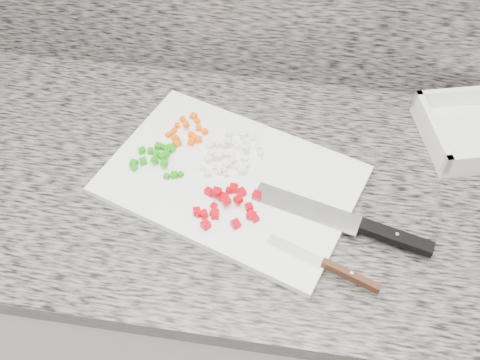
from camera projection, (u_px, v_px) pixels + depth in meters
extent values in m
cube|color=white|center=(242.00, 290.00, 1.39)|extent=(3.92, 0.62, 0.86)
cube|color=slate|center=(242.00, 184.00, 1.04)|extent=(3.96, 0.64, 0.04)
cube|color=white|center=(231.00, 180.00, 1.01)|extent=(0.53, 0.44, 0.02)
cube|color=#FF5E05|center=(168.00, 135.00, 1.07)|extent=(0.01, 0.01, 0.01)
cube|color=#FF5E05|center=(199.00, 139.00, 1.06)|extent=(0.02, 0.02, 0.01)
cube|color=#FF5E05|center=(191.00, 142.00, 1.05)|extent=(0.01, 0.01, 0.01)
cube|color=#FF5E05|center=(174.00, 130.00, 1.08)|extent=(0.01, 0.01, 0.01)
cube|color=#FF5E05|center=(177.00, 126.00, 1.08)|extent=(0.01, 0.01, 0.01)
cube|color=#FF5E05|center=(195.00, 138.00, 1.06)|extent=(0.01, 0.01, 0.01)
cube|color=#FF5E05|center=(186.00, 125.00, 1.07)|extent=(0.01, 0.01, 0.01)
cube|color=#FF5E05|center=(192.00, 135.00, 1.07)|extent=(0.01, 0.01, 0.01)
cube|color=#FF5E05|center=(205.00, 132.00, 1.07)|extent=(0.01, 0.01, 0.01)
cube|color=#FF5E05|center=(175.00, 139.00, 1.06)|extent=(0.02, 0.02, 0.01)
cube|color=#FF5E05|center=(194.00, 116.00, 1.10)|extent=(0.02, 0.02, 0.01)
cube|color=#FF5E05|center=(179.00, 143.00, 1.05)|extent=(0.01, 0.01, 0.01)
cube|color=#FF5E05|center=(186.00, 124.00, 1.08)|extent=(0.01, 0.01, 0.01)
cube|color=#FF5E05|center=(183.00, 119.00, 1.09)|extent=(0.02, 0.02, 0.01)
cube|color=#FF5E05|center=(176.00, 144.00, 1.05)|extent=(0.02, 0.02, 0.01)
cube|color=#FF5E05|center=(191.00, 140.00, 1.06)|extent=(0.01, 0.01, 0.01)
cube|color=#FF5E05|center=(197.00, 121.00, 1.09)|extent=(0.01, 0.01, 0.01)
cube|color=#FF5E05|center=(198.00, 128.00, 1.08)|extent=(0.01, 0.01, 0.01)
cube|color=#FF5E05|center=(172.00, 133.00, 1.07)|extent=(0.01, 0.01, 0.01)
cube|color=#FF5E05|center=(191.00, 134.00, 1.07)|extent=(0.01, 0.01, 0.01)
cube|color=white|center=(208.00, 159.00, 1.03)|extent=(0.02, 0.02, 0.01)
cube|color=white|center=(211.00, 153.00, 1.04)|extent=(0.01, 0.01, 0.01)
cube|color=white|center=(259.00, 147.00, 1.05)|extent=(0.02, 0.02, 0.01)
cube|color=white|center=(244.00, 134.00, 1.07)|extent=(0.02, 0.02, 0.01)
cube|color=white|center=(224.00, 144.00, 1.05)|extent=(0.02, 0.02, 0.01)
cube|color=white|center=(218.00, 157.00, 1.03)|extent=(0.02, 0.02, 0.01)
cube|color=white|center=(233.00, 143.00, 1.05)|extent=(0.01, 0.01, 0.01)
cube|color=white|center=(246.00, 148.00, 1.03)|extent=(0.02, 0.02, 0.01)
cube|color=white|center=(226.00, 154.00, 1.04)|extent=(0.01, 0.01, 0.01)
cube|color=white|center=(260.00, 154.00, 1.04)|extent=(0.01, 0.01, 0.01)
cube|color=white|center=(245.00, 159.00, 1.03)|extent=(0.02, 0.02, 0.01)
cube|color=white|center=(227.00, 163.00, 1.02)|extent=(0.01, 0.01, 0.01)
cube|color=white|center=(233.00, 161.00, 1.02)|extent=(0.02, 0.02, 0.01)
cube|color=white|center=(237.00, 167.00, 1.02)|extent=(0.01, 0.01, 0.01)
cube|color=white|center=(210.00, 146.00, 1.05)|extent=(0.02, 0.02, 0.01)
cube|color=white|center=(229.00, 134.00, 1.07)|extent=(0.02, 0.02, 0.01)
cube|color=white|center=(227.00, 165.00, 1.02)|extent=(0.02, 0.02, 0.01)
cube|color=white|center=(237.00, 146.00, 1.05)|extent=(0.02, 0.02, 0.01)
cube|color=white|center=(246.00, 141.00, 1.06)|extent=(0.01, 0.01, 0.01)
cube|color=white|center=(217.00, 144.00, 1.05)|extent=(0.02, 0.02, 0.01)
cube|color=white|center=(232.00, 155.00, 1.03)|extent=(0.01, 0.01, 0.01)
cube|color=white|center=(242.00, 170.00, 1.01)|extent=(0.02, 0.02, 0.01)
cube|color=white|center=(254.00, 138.00, 1.06)|extent=(0.01, 0.01, 0.01)
cube|color=white|center=(243.00, 134.00, 1.07)|extent=(0.02, 0.02, 0.01)
cube|color=white|center=(246.00, 165.00, 1.02)|extent=(0.01, 0.01, 0.01)
cube|color=white|center=(228.00, 142.00, 1.04)|extent=(0.01, 0.01, 0.01)
cube|color=#1D990D|center=(171.00, 148.00, 1.05)|extent=(0.01, 0.01, 0.01)
cube|color=#1D990D|center=(162.00, 156.00, 1.02)|extent=(0.02, 0.02, 0.01)
cube|color=#1D990D|center=(134.00, 168.00, 1.01)|extent=(0.01, 0.01, 0.01)
cube|color=#1D990D|center=(167.00, 148.00, 1.04)|extent=(0.01, 0.01, 0.01)
cube|color=#1D990D|center=(141.00, 151.00, 1.04)|extent=(0.01, 0.01, 0.01)
cube|color=#1D990D|center=(167.00, 150.00, 1.04)|extent=(0.01, 0.01, 0.01)
cube|color=#1D990D|center=(164.00, 163.00, 1.01)|extent=(0.01, 0.01, 0.01)
cube|color=#1D990D|center=(154.00, 160.00, 1.02)|extent=(0.01, 0.01, 0.01)
cube|color=#1D990D|center=(166.00, 154.00, 1.02)|extent=(0.02, 0.02, 0.01)
cube|color=#1D990D|center=(157.00, 154.00, 1.04)|extent=(0.01, 0.01, 0.01)
cube|color=#1D990D|center=(174.00, 175.00, 1.00)|extent=(0.01, 0.01, 0.01)
cube|color=#1D990D|center=(180.00, 174.00, 1.00)|extent=(0.01, 0.01, 0.01)
cube|color=#1D990D|center=(156.00, 161.00, 1.03)|extent=(0.01, 0.01, 0.01)
cube|color=#1D990D|center=(158.00, 146.00, 1.05)|extent=(0.01, 0.01, 0.01)
cube|color=#1D990D|center=(164.00, 147.00, 1.05)|extent=(0.01, 0.01, 0.01)
cube|color=#1D990D|center=(167.00, 176.00, 1.00)|extent=(0.01, 0.01, 0.01)
cube|color=#1D990D|center=(169.00, 148.00, 1.04)|extent=(0.02, 0.02, 0.01)
cube|color=#1D990D|center=(172.00, 149.00, 1.04)|extent=(0.02, 0.02, 0.01)
cube|color=#1D990D|center=(142.00, 150.00, 1.04)|extent=(0.01, 0.01, 0.01)
cube|color=#1D990D|center=(134.00, 163.00, 1.02)|extent=(0.01, 0.01, 0.01)
cube|color=#1D990D|center=(143.00, 161.00, 1.02)|extent=(0.02, 0.02, 0.01)
cube|color=#1D990D|center=(151.00, 151.00, 1.04)|extent=(0.01, 0.01, 0.01)
cube|color=#1D990D|center=(154.00, 160.00, 1.02)|extent=(0.01, 0.01, 0.01)
cube|color=#C5020D|center=(211.00, 193.00, 0.98)|extent=(0.01, 0.01, 0.01)
cube|color=#C5020D|center=(242.00, 192.00, 0.98)|extent=(0.02, 0.02, 0.01)
cube|color=#C5020D|center=(215.00, 215.00, 0.95)|extent=(0.01, 0.01, 0.01)
cube|color=#C5020D|center=(198.00, 214.00, 0.95)|extent=(0.02, 0.02, 0.01)
cube|color=#C5020D|center=(236.00, 224.00, 0.93)|extent=(0.02, 0.02, 0.01)
cube|color=#C5020D|center=(252.00, 215.00, 0.94)|extent=(0.02, 0.02, 0.01)
cube|color=#C5020D|center=(234.00, 188.00, 0.98)|extent=(0.02, 0.02, 0.01)
cube|color=#C5020D|center=(238.00, 200.00, 0.95)|extent=(0.02, 0.02, 0.01)
cube|color=#C5020D|center=(214.00, 206.00, 0.96)|extent=(0.01, 0.01, 0.01)
cube|color=#C5020D|center=(226.00, 201.00, 0.95)|extent=(0.02, 0.02, 0.01)
cube|color=#C5020D|center=(214.00, 213.00, 0.95)|extent=(0.02, 0.02, 0.01)
cube|color=#C5020D|center=(197.00, 211.00, 0.95)|extent=(0.02, 0.02, 0.01)
cube|color=#C5020D|center=(197.00, 210.00, 0.95)|extent=(0.01, 0.01, 0.01)
cube|color=#C5020D|center=(217.00, 192.00, 0.96)|extent=(0.02, 0.02, 0.01)
cube|color=#C5020D|center=(251.00, 214.00, 0.95)|extent=(0.02, 0.02, 0.01)
cube|color=#C5020D|center=(204.00, 214.00, 0.95)|extent=(0.02, 0.02, 0.01)
cube|color=#C5020D|center=(206.00, 225.00, 0.93)|extent=(0.02, 0.02, 0.01)
cube|color=#C5020D|center=(224.00, 197.00, 0.97)|extent=(0.02, 0.02, 0.01)
cube|color=#C5020D|center=(255.00, 218.00, 0.94)|extent=(0.02, 0.02, 0.01)
cube|color=#C5020D|center=(242.00, 192.00, 0.98)|extent=(0.01, 0.01, 0.01)
cube|color=#C5020D|center=(229.00, 190.00, 0.98)|extent=(0.01, 0.01, 0.01)
cube|color=#C5020D|center=(257.00, 195.00, 0.97)|extent=(0.02, 0.02, 0.01)
cube|color=#C5020D|center=(208.00, 191.00, 0.98)|extent=(0.02, 0.02, 0.01)
cube|color=#C5020D|center=(249.00, 207.00, 0.96)|extent=(0.02, 0.02, 0.01)
cube|color=beige|center=(213.00, 158.00, 1.03)|extent=(0.01, 0.01, 0.01)
cube|color=beige|center=(224.00, 171.00, 1.01)|extent=(0.01, 0.01, 0.01)
cube|color=beige|center=(215.00, 167.00, 1.02)|extent=(0.01, 0.01, 0.01)
cube|color=beige|center=(231.00, 166.00, 1.02)|extent=(0.01, 0.01, 0.01)
cube|color=beige|center=(219.00, 172.00, 1.01)|extent=(0.01, 0.01, 0.01)
cube|color=beige|center=(204.00, 169.00, 1.01)|extent=(0.01, 0.01, 0.01)
cube|color=beige|center=(208.00, 174.00, 1.01)|extent=(0.01, 0.01, 0.01)
cube|color=beige|center=(226.00, 175.00, 1.01)|extent=(0.01, 0.01, 0.01)
cube|color=beige|center=(229.00, 163.00, 1.02)|extent=(0.01, 0.01, 0.01)
cube|color=beige|center=(202.00, 168.00, 1.02)|extent=(0.01, 0.01, 0.01)
cube|color=beige|center=(206.00, 174.00, 1.01)|extent=(0.01, 0.01, 0.01)
cube|color=beige|center=(223.00, 168.00, 1.02)|extent=(0.01, 0.01, 0.01)
cube|color=silver|center=(306.00, 208.00, 0.96)|extent=(0.20, 0.09, 0.00)
cube|color=black|center=(396.00, 237.00, 0.91)|extent=(0.13, 0.06, 0.02)
cylinder|color=silver|center=(397.00, 234.00, 0.91)|extent=(0.01, 0.01, 0.00)
cube|color=silver|center=(295.00, 251.00, 0.91)|extent=(0.10, 0.06, 0.00)
cube|color=#472311|center=(351.00, 276.00, 0.87)|extent=(0.10, 0.05, 0.02)
cylinder|color=silver|center=(352.00, 273.00, 0.86)|extent=(0.01, 0.01, 0.00)
cube|color=white|center=(475.00, 95.00, 1.12)|extent=(0.26, 0.08, 0.04)
cube|color=white|center=(431.00, 131.00, 1.06)|extent=(0.06, 0.19, 0.04)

